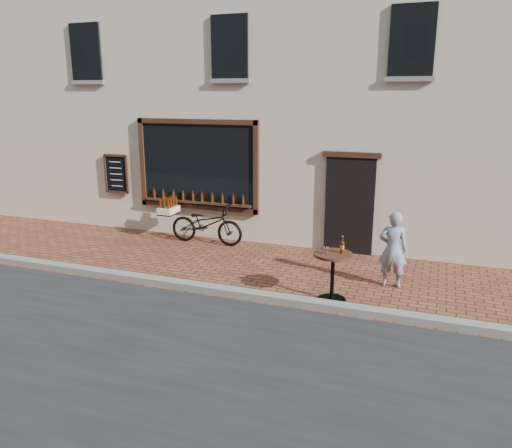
% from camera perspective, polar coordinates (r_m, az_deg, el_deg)
% --- Properties ---
extents(ground, '(90.00, 90.00, 0.00)m').
position_cam_1_polar(ground, '(9.18, -5.53, -8.17)').
color(ground, '#5E2B1E').
rests_on(ground, ground).
extents(kerb, '(90.00, 0.25, 0.12)m').
position_cam_1_polar(kerb, '(9.32, -5.00, -7.39)').
color(kerb, slate).
rests_on(kerb, ground).
extents(shop_building, '(28.00, 6.20, 10.00)m').
position_cam_1_polar(shop_building, '(14.66, 5.81, 20.20)').
color(shop_building, beige).
rests_on(shop_building, ground).
extents(cargo_bicycle, '(2.15, 0.68, 1.05)m').
position_cam_1_polar(cargo_bicycle, '(12.20, -5.83, 0.06)').
color(cargo_bicycle, black).
rests_on(cargo_bicycle, ground).
extents(bistro_table, '(0.68, 0.68, 1.17)m').
position_cam_1_polar(bistro_table, '(8.82, 8.79, -4.88)').
color(bistro_table, black).
rests_on(bistro_table, ground).
extents(pedestrian, '(0.55, 0.38, 1.46)m').
position_cam_1_polar(pedestrian, '(9.69, 15.37, -2.81)').
color(pedestrian, gray).
rests_on(pedestrian, ground).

